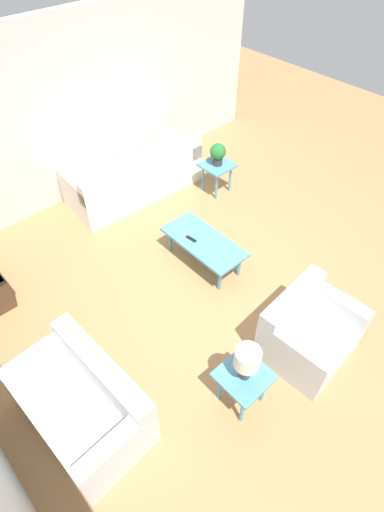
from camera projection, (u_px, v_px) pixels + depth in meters
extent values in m
plane|color=#A87A4C|center=(213.00, 285.00, 5.37)|extent=(14.00, 14.00, 0.00)
cube|color=silver|center=(73.00, 111.00, 5.97)|extent=(0.12, 7.20, 2.70)
cube|color=white|center=(134.00, 181.00, 6.64)|extent=(1.00, 2.23, 0.46)
cube|color=white|center=(144.00, 169.00, 6.16)|extent=(0.30, 2.20, 0.36)
cube|color=white|center=(181.00, 142.00, 6.83)|extent=(0.90, 0.24, 0.23)
cube|color=white|center=(76.00, 187.00, 5.95)|extent=(0.90, 0.24, 0.23)
cube|color=silver|center=(309.00, 340.00, 4.55)|extent=(0.89, 1.04, 0.39)
cube|color=silver|center=(292.00, 304.00, 4.42)|extent=(0.26, 1.00, 0.40)
cube|color=silver|center=(293.00, 348.00, 4.11)|extent=(0.84, 0.21, 0.26)
cube|color=silver|center=(335.00, 302.00, 4.52)|extent=(0.84, 0.21, 0.26)
cube|color=silver|center=(83.00, 411.00, 3.98)|extent=(1.43, 0.90, 0.39)
cube|color=silver|center=(102.00, 372.00, 3.86)|extent=(1.39, 0.27, 0.40)
cube|color=silver|center=(42.00, 356.00, 4.05)|extent=(0.20, 0.84, 0.26)
cube|color=silver|center=(116.00, 445.00, 3.45)|extent=(0.20, 0.84, 0.26)
cube|color=teal|center=(204.00, 242.00, 5.40)|extent=(1.19, 0.55, 0.04)
cylinder|color=teal|center=(239.00, 265.00, 5.37)|extent=(0.05, 0.05, 0.37)
cylinder|color=teal|center=(189.00, 228.00, 5.89)|extent=(0.05, 0.05, 0.37)
cylinder|color=teal|center=(220.00, 279.00, 5.20)|extent=(0.05, 0.05, 0.37)
cylinder|color=teal|center=(170.00, 240.00, 5.72)|extent=(0.05, 0.05, 0.37)
cube|color=teal|center=(217.00, 165.00, 6.48)|extent=(0.48, 0.48, 0.04)
cylinder|color=teal|center=(230.00, 179.00, 6.66)|extent=(0.04, 0.04, 0.48)
cylinder|color=teal|center=(217.00, 171.00, 6.83)|extent=(0.04, 0.04, 0.48)
cylinder|color=teal|center=(216.00, 187.00, 6.51)|extent=(0.04, 0.04, 0.48)
cylinder|color=teal|center=(203.00, 178.00, 6.68)|extent=(0.04, 0.04, 0.48)
cube|color=teal|center=(244.00, 376.00, 3.92)|extent=(0.48, 0.48, 0.04)
cylinder|color=teal|center=(264.00, 389.00, 4.10)|extent=(0.04, 0.04, 0.48)
cylinder|color=teal|center=(241.00, 368.00, 4.26)|extent=(0.04, 0.04, 0.48)
cylinder|color=teal|center=(242.00, 410.00, 3.95)|extent=(0.04, 0.04, 0.48)
cylinder|color=teal|center=(220.00, 387.00, 4.11)|extent=(0.04, 0.04, 0.48)
cylinder|color=#333338|center=(217.00, 161.00, 6.42)|extent=(0.16, 0.16, 0.13)
sphere|color=#236B2D|center=(218.00, 151.00, 6.30)|extent=(0.26, 0.26, 0.26)
cylinder|color=#333333|center=(245.00, 370.00, 3.83)|extent=(0.12, 0.12, 0.22)
cylinder|color=white|center=(247.00, 358.00, 3.67)|extent=(0.25, 0.25, 0.21)
cube|color=black|center=(191.00, 239.00, 5.39)|extent=(0.16, 0.06, 0.02)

